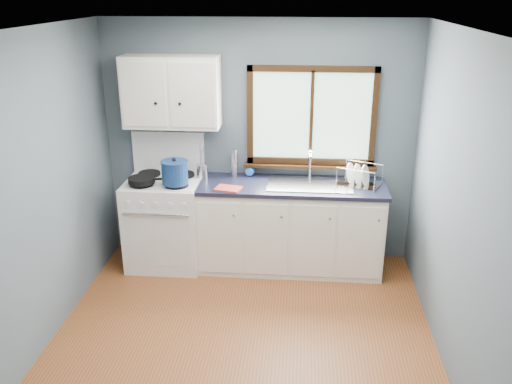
# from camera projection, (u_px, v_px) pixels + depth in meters

# --- Properties ---
(floor) EXTENTS (3.20, 3.60, 0.02)m
(floor) POSITION_uv_depth(u_px,v_px,m) (240.00, 353.00, 4.38)
(floor) COLOR brown
(floor) RESTS_ON ground
(ceiling) EXTENTS (3.20, 3.60, 0.02)m
(ceiling) POSITION_uv_depth(u_px,v_px,m) (236.00, 30.00, 3.49)
(ceiling) COLOR white
(ceiling) RESTS_ON wall_back
(wall_back) EXTENTS (3.20, 0.02, 2.50)m
(wall_back) POSITION_uv_depth(u_px,v_px,m) (259.00, 143.00, 5.62)
(wall_back) COLOR #4F5C65
(wall_back) RESTS_ON ground
(wall_front) EXTENTS (3.20, 0.02, 2.50)m
(wall_front) POSITION_uv_depth(u_px,v_px,m) (188.00, 377.00, 2.25)
(wall_front) COLOR #4F5C65
(wall_front) RESTS_ON ground
(wall_left) EXTENTS (0.02, 3.60, 2.50)m
(wall_left) POSITION_uv_depth(u_px,v_px,m) (26.00, 203.00, 4.07)
(wall_left) COLOR #4F5C65
(wall_left) RESTS_ON ground
(wall_right) EXTENTS (0.02, 3.60, 2.50)m
(wall_right) POSITION_uv_depth(u_px,v_px,m) (466.00, 217.00, 3.81)
(wall_right) COLOR #4F5C65
(wall_right) RESTS_ON ground
(gas_range) EXTENTS (0.76, 0.69, 1.36)m
(gas_range) POSITION_uv_depth(u_px,v_px,m) (166.00, 219.00, 5.65)
(gas_range) COLOR white
(gas_range) RESTS_ON floor
(base_cabinets) EXTENTS (1.85, 0.60, 0.88)m
(base_cabinets) POSITION_uv_depth(u_px,v_px,m) (290.00, 231.00, 5.60)
(base_cabinets) COLOR white
(base_cabinets) RESTS_ON floor
(countertop) EXTENTS (1.89, 0.64, 0.04)m
(countertop) POSITION_uv_depth(u_px,v_px,m) (291.00, 186.00, 5.42)
(countertop) COLOR black
(countertop) RESTS_ON base_cabinets
(sink) EXTENTS (0.84, 0.46, 0.44)m
(sink) POSITION_uv_depth(u_px,v_px,m) (309.00, 190.00, 5.42)
(sink) COLOR silver
(sink) RESTS_ON countertop
(window) EXTENTS (1.36, 0.10, 1.03)m
(window) POSITION_uv_depth(u_px,v_px,m) (311.00, 124.00, 5.46)
(window) COLOR #9EC6A8
(window) RESTS_ON wall_back
(upper_cabinets) EXTENTS (0.95, 0.35, 0.70)m
(upper_cabinets) POSITION_uv_depth(u_px,v_px,m) (171.00, 92.00, 5.32)
(upper_cabinets) COLOR white
(upper_cabinets) RESTS_ON wall_back
(skillet) EXTENTS (0.42, 0.33, 0.05)m
(skillet) POSITION_uv_depth(u_px,v_px,m) (142.00, 180.00, 5.33)
(skillet) COLOR black
(skillet) RESTS_ON gas_range
(stockpot) EXTENTS (0.29, 0.29, 0.26)m
(stockpot) POSITION_uv_depth(u_px,v_px,m) (175.00, 172.00, 5.28)
(stockpot) COLOR navy
(stockpot) RESTS_ON gas_range
(utensil_crock) EXTENTS (0.12, 0.12, 0.37)m
(utensil_crock) POSITION_uv_depth(u_px,v_px,m) (203.00, 171.00, 5.57)
(utensil_crock) COLOR silver
(utensil_crock) RESTS_ON countertop
(thermos) EXTENTS (0.09, 0.09, 0.29)m
(thermos) POSITION_uv_depth(u_px,v_px,m) (234.00, 163.00, 5.59)
(thermos) COLOR silver
(thermos) RESTS_ON countertop
(soap_bottle) EXTENTS (0.10, 0.10, 0.24)m
(soap_bottle) POSITION_uv_depth(u_px,v_px,m) (249.00, 166.00, 5.58)
(soap_bottle) COLOR blue
(soap_bottle) RESTS_ON countertop
(dish_towel) EXTENTS (0.27, 0.22, 0.02)m
(dish_towel) POSITION_uv_depth(u_px,v_px,m) (228.00, 189.00, 5.27)
(dish_towel) COLOR #C23F33
(dish_towel) RESTS_ON countertop
(dish_rack) EXTENTS (0.49, 0.44, 0.21)m
(dish_rack) POSITION_uv_depth(u_px,v_px,m) (359.00, 179.00, 5.39)
(dish_rack) COLOR silver
(dish_rack) RESTS_ON countertop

